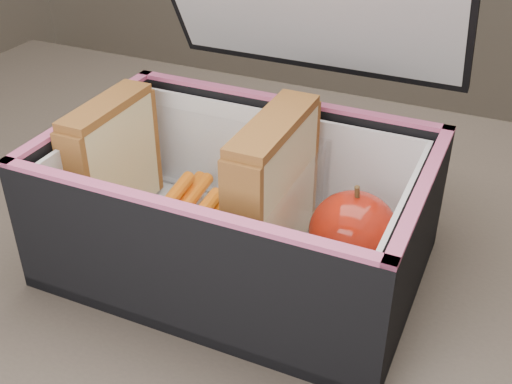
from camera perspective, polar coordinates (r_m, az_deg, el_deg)
lunch_bag at (r=0.49m, az=-1.33°, el=-0.50°), size 0.28×0.27×0.26m
plastic_tub at (r=0.51m, az=-5.90°, el=-0.38°), size 0.19×0.13×0.08m
sandwich_left at (r=0.54m, az=-12.62°, el=2.76°), size 0.03×0.09×0.10m
sandwich_right at (r=0.47m, az=1.51°, el=0.02°), size 0.03×0.11×0.12m
carrot_sticks at (r=0.52m, az=-6.38°, el=-2.59°), size 0.05×0.14×0.03m
paper_napkin at (r=0.50m, az=7.83°, el=-6.57°), size 0.07×0.08×0.01m
red_apple at (r=0.47m, az=8.64°, el=-3.54°), size 0.08×0.08×0.07m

